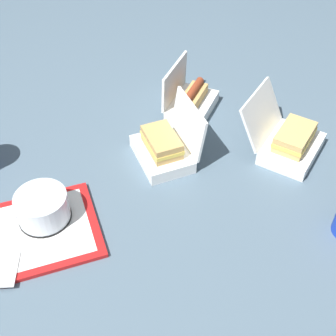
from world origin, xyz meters
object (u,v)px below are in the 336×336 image
plastic_fork (8,221)px  food_tray (25,236)px  clamshell_sandwich_back (165,147)px  clamshell_sandwich_right (289,141)px  cake_container (43,208)px  clamshell_hotdog_center (190,101)px

plastic_fork → food_tray: bearing=-85.3°
clamshell_sandwich_back → clamshell_sandwich_right: bearing=-13.5°
food_tray → clamshell_sandwich_right: 0.80m
plastic_fork → clamshell_sandwich_right: (0.83, 0.03, 0.03)m
cake_container → clamshell_sandwich_back: clamshell_sandwich_back is taller
cake_container → clamshell_hotdog_center: size_ratio=0.59×
plastic_fork → clamshell_sandwich_back: size_ratio=0.54×
food_tray → clamshell_sandwich_right: bearing=6.5°
cake_container → clamshell_sandwich_right: clamshell_sandwich_right is taller
plastic_fork → clamshell_hotdog_center: (0.61, 0.32, 0.03)m
food_tray → plastic_fork: 0.07m
cake_container → clamshell_sandwich_right: bearing=4.0°
food_tray → clamshell_sandwich_back: size_ratio=1.86×
plastic_fork → clamshell_sandwich_right: size_ratio=0.37×
clamshell_sandwich_back → clamshell_hotdog_center: bearing=53.1°
food_tray → cake_container: (0.06, 0.04, 0.05)m
clamshell_sandwich_back → cake_container: bearing=-159.6°
clamshell_hotdog_center → clamshell_sandwich_right: (0.21, -0.29, 0.00)m
clamshell_sandwich_right → clamshell_hotdog_center: bearing=126.7°
clamshell_sandwich_right → plastic_fork: bearing=-177.6°
food_tray → clamshell_sandwich_back: bearing=22.5°
cake_container → clamshell_sandwich_back: size_ratio=0.68×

